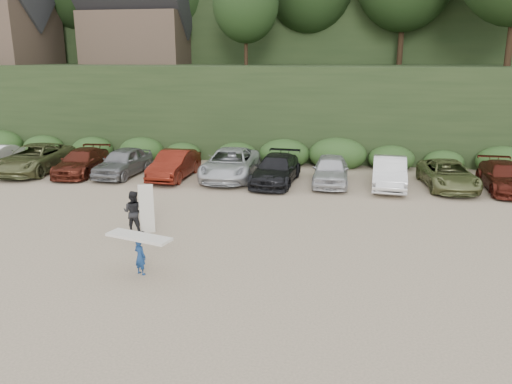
# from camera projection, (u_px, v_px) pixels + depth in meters

# --- Properties ---
(ground) EXTENTS (120.00, 120.00, 0.00)m
(ground) POSITION_uv_depth(u_px,v_px,m) (208.00, 247.00, 17.98)
(ground) COLOR tan
(ground) RESTS_ON ground
(hillside_backdrop) EXTENTS (90.00, 41.50, 28.00)m
(hillside_backdrop) POSITION_uv_depth(u_px,v_px,m) (298.00, 8.00, 49.21)
(hillside_backdrop) COLOR black
(hillside_backdrop) RESTS_ON ground
(parked_cars) EXTENTS (39.54, 6.40, 1.64)m
(parked_cars) POSITION_uv_depth(u_px,v_px,m) (237.00, 166.00, 27.47)
(parked_cars) COLOR silver
(parked_cars) RESTS_ON ground
(child_surfer) EXTENTS (2.24, 1.17, 1.29)m
(child_surfer) POSITION_uv_depth(u_px,v_px,m) (140.00, 248.00, 15.51)
(child_surfer) COLOR navy
(child_surfer) RESTS_ON ground
(adult_surfer) EXTENTS (1.28, 0.65, 1.98)m
(adult_surfer) POSITION_uv_depth(u_px,v_px,m) (135.00, 212.00, 19.22)
(adult_surfer) COLOR black
(adult_surfer) RESTS_ON ground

